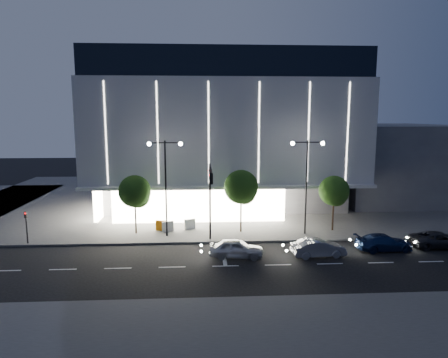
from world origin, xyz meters
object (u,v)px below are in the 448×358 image
at_px(tree_left, 135,193).
at_px(barrier_c, 161,225).
at_px(traffic_mast, 210,189).
at_px(street_lamp_west, 166,174).
at_px(ped_signal_far, 26,224).
at_px(tree_right, 334,192).
at_px(car_third, 384,242).
at_px(barrier_b, 168,226).
at_px(barrier_d, 190,224).
at_px(street_lamp_east, 307,173).
at_px(car_fourth, 440,240).
at_px(car_lead, 237,248).
at_px(tree_mid, 241,189).
at_px(car_second, 318,248).

bearing_deg(tree_left, barrier_c, 18.65).
height_order(traffic_mast, street_lamp_west, street_lamp_west).
bearing_deg(ped_signal_far, traffic_mast, -4.15).
bearing_deg(ped_signal_far, street_lamp_west, 7.13).
height_order(ped_signal_far, tree_right, tree_right).
xyz_separation_m(street_lamp_west, car_third, (18.49, -4.66, -5.27)).
distance_m(barrier_b, barrier_d, 2.21).
height_order(street_lamp_east, tree_left, street_lamp_east).
height_order(street_lamp_west, car_fourth, street_lamp_west).
xyz_separation_m(car_lead, barrier_c, (-6.68, 7.47, -0.09)).
height_order(street_lamp_east, ped_signal_far, street_lamp_east).
relative_size(street_lamp_east, car_third, 1.91).
bearing_deg(street_lamp_east, barrier_c, 172.52).
distance_m(traffic_mast, tree_mid, 4.82).
distance_m(tree_left, car_second, 17.31).
bearing_deg(ped_signal_far, barrier_b, 13.72).
relative_size(traffic_mast, car_fourth, 1.47).
height_order(barrier_c, barrier_d, same).
relative_size(traffic_mast, tree_mid, 1.15).
bearing_deg(tree_left, car_second, -23.87).
xyz_separation_m(barrier_b, barrier_d, (2.09, 0.71, 0.00)).
bearing_deg(street_lamp_east, tree_right, 18.63).
xyz_separation_m(car_third, barrier_c, (-19.17, 6.45, -0.04)).
relative_size(barrier_b, barrier_c, 1.00).
xyz_separation_m(car_lead, car_second, (6.56, -0.18, -0.03)).
height_order(tree_left, barrier_c, tree_left).
bearing_deg(barrier_d, street_lamp_west, -154.92).
bearing_deg(tree_right, barrier_d, 175.46).
bearing_deg(car_fourth, tree_left, 82.35).
bearing_deg(street_lamp_west, car_lead, -43.40).
xyz_separation_m(traffic_mast, barrier_b, (-4.03, 4.08, -4.38)).
relative_size(tree_right, barrier_b, 5.01).
bearing_deg(barrier_c, barrier_b, -16.08).
bearing_deg(tree_right, ped_signal_far, -174.86).
distance_m(tree_mid, car_fourth, 17.82).
bearing_deg(tree_right, car_lead, -146.27).
distance_m(ped_signal_far, tree_mid, 19.35).
relative_size(tree_mid, car_second, 1.43).
bearing_deg(barrier_c, traffic_mast, -29.72).
bearing_deg(car_fourth, tree_mid, 75.98).
xyz_separation_m(street_lamp_west, ped_signal_far, (-12.00, -1.50, -4.07)).
height_order(street_lamp_east, tree_right, street_lamp_east).
distance_m(ped_signal_far, barrier_b, 12.38).
bearing_deg(car_fourth, ped_signal_far, 89.13).
xyz_separation_m(tree_right, car_second, (-3.46, -6.87, -3.17)).
distance_m(traffic_mast, car_second, 10.11).
xyz_separation_m(traffic_mast, barrier_c, (-4.68, 4.46, -4.38)).
bearing_deg(tree_mid, street_lamp_east, -9.69).
bearing_deg(car_lead, barrier_c, 49.53).
distance_m(ped_signal_far, tree_right, 28.21).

